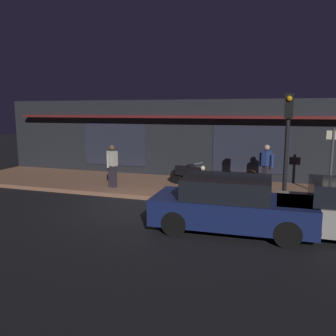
% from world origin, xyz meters
% --- Properties ---
extents(ground_plane, '(60.00, 60.00, 0.00)m').
position_xyz_m(ground_plane, '(0.00, 0.00, 0.00)').
color(ground_plane, black).
extents(sidewalk_slab, '(18.00, 4.00, 0.15)m').
position_xyz_m(sidewalk_slab, '(0.00, 3.00, 0.07)').
color(sidewalk_slab, '#8C6047').
rests_on(sidewalk_slab, ground_plane).
extents(storefront_building, '(18.00, 3.30, 3.60)m').
position_xyz_m(storefront_building, '(0.00, 6.39, 1.80)').
color(storefront_building, black).
rests_on(storefront_building, ground_plane).
extents(motorcycle, '(1.63, 0.80, 0.97)m').
position_xyz_m(motorcycle, '(0.98, 3.16, 0.65)').
color(motorcycle, black).
rests_on(motorcycle, sidewalk_slab).
extents(bicycle_parked, '(1.53, 0.73, 0.91)m').
position_xyz_m(bicycle_parked, '(3.20, 1.98, 0.51)').
color(bicycle_parked, black).
rests_on(bicycle_parked, sidewalk_slab).
extents(person_photographer, '(0.42, 0.61, 1.67)m').
position_xyz_m(person_photographer, '(-1.74, 1.93, 1.03)').
color(person_photographer, '#28232D').
rests_on(person_photographer, sidewalk_slab).
extents(person_bystander, '(0.58, 0.44, 1.67)m').
position_xyz_m(person_bystander, '(3.92, 3.88, 1.03)').
color(person_bystander, '#28232D').
rests_on(person_bystander, sidewalk_slab).
extents(sign_post, '(0.44, 0.09, 2.40)m').
position_xyz_m(sign_post, '(6.12, 2.95, 1.51)').
color(sign_post, '#47474C').
rests_on(sign_post, sidewalk_slab).
extents(traffic_light_pole, '(0.24, 0.33, 3.60)m').
position_xyz_m(traffic_light_pole, '(4.62, 0.58, 2.48)').
color(traffic_light_pole, black).
rests_on(traffic_light_pole, ground_plane).
extents(parked_car_near, '(4.17, 1.92, 1.42)m').
position_xyz_m(parked_car_near, '(3.30, -1.19, 0.70)').
color(parked_car_near, black).
rests_on(parked_car_near, ground_plane).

